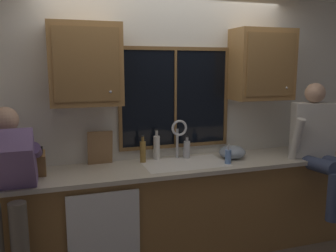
% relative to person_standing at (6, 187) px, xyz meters
% --- Properties ---
extents(back_wall, '(5.96, 0.12, 2.55)m').
position_rel_person_standing_xyz_m(back_wall, '(1.47, 0.66, 0.32)').
color(back_wall, silver).
rests_on(back_wall, floor).
extents(window_glass, '(1.10, 0.02, 0.95)m').
position_rel_person_standing_xyz_m(window_glass, '(1.55, 0.59, 0.57)').
color(window_glass, black).
extents(window_frame_top, '(1.17, 0.02, 0.04)m').
position_rel_person_standing_xyz_m(window_frame_top, '(1.55, 0.58, 1.07)').
color(window_frame_top, brown).
extents(window_frame_bottom, '(1.17, 0.02, 0.04)m').
position_rel_person_standing_xyz_m(window_frame_bottom, '(1.55, 0.58, 0.08)').
color(window_frame_bottom, brown).
extents(window_frame_left, '(0.04, 0.02, 0.95)m').
position_rel_person_standing_xyz_m(window_frame_left, '(0.98, 0.58, 0.57)').
color(window_frame_left, brown).
extents(window_frame_right, '(0.03, 0.02, 0.95)m').
position_rel_person_standing_xyz_m(window_frame_right, '(2.12, 0.58, 0.57)').
color(window_frame_right, brown).
extents(window_mullion_center, '(0.02, 0.02, 0.95)m').
position_rel_person_standing_xyz_m(window_mullion_center, '(1.55, 0.58, 0.57)').
color(window_mullion_center, brown).
extents(lower_cabinet_run, '(3.56, 0.58, 0.88)m').
position_rel_person_standing_xyz_m(lower_cabinet_run, '(1.47, 0.31, -0.51)').
color(lower_cabinet_run, olive).
rests_on(lower_cabinet_run, floor).
extents(countertop, '(3.62, 0.62, 0.04)m').
position_rel_person_standing_xyz_m(countertop, '(1.47, 0.29, -0.05)').
color(countertop, beige).
rests_on(countertop, lower_cabinet_run).
extents(dishwasher_front, '(0.60, 0.02, 0.74)m').
position_rel_person_standing_xyz_m(dishwasher_front, '(0.72, -0.01, -0.49)').
color(dishwasher_front, white).
extents(upper_cabinet_left, '(0.63, 0.36, 0.72)m').
position_rel_person_standing_xyz_m(upper_cabinet_left, '(0.66, 0.43, 0.91)').
color(upper_cabinet_left, '#9E703D').
extents(upper_cabinet_right, '(0.63, 0.36, 0.72)m').
position_rel_person_standing_xyz_m(upper_cabinet_right, '(2.44, 0.43, 0.91)').
color(upper_cabinet_right, '#9E703D').
extents(sink, '(0.80, 0.46, 0.21)m').
position_rel_person_standing_xyz_m(sink, '(1.55, 0.30, -0.13)').
color(sink, white).
rests_on(sink, lower_cabinet_run).
extents(faucet, '(0.18, 0.09, 0.40)m').
position_rel_person_standing_xyz_m(faucet, '(1.56, 0.48, 0.22)').
color(faucet, silver).
rests_on(faucet, countertop).
extents(person_standing, '(0.53, 0.70, 1.53)m').
position_rel_person_standing_xyz_m(person_standing, '(0.00, 0.00, 0.00)').
color(person_standing, '#595147').
rests_on(person_standing, floor).
extents(person_sitting_on_counter, '(0.54, 0.66, 1.26)m').
position_rel_person_standing_xyz_m(person_sitting_on_counter, '(2.88, 0.03, 0.15)').
color(person_sitting_on_counter, '#384260').
rests_on(person_sitting_on_counter, countertop).
extents(knife_block, '(0.12, 0.18, 0.32)m').
position_rel_person_standing_xyz_m(knife_block, '(0.22, 0.31, 0.08)').
color(knife_block, brown).
rests_on(knife_block, countertop).
extents(cutting_board, '(0.23, 0.09, 0.33)m').
position_rel_person_standing_xyz_m(cutting_board, '(0.77, 0.52, 0.13)').
color(cutting_board, '#997047').
rests_on(cutting_board, countertop).
extents(mixing_bowl, '(0.27, 0.27, 0.13)m').
position_rel_person_standing_xyz_m(mixing_bowl, '(2.08, 0.34, 0.03)').
color(mixing_bowl, '#8C99A8').
rests_on(mixing_bowl, countertop).
extents(soap_dispenser, '(0.06, 0.07, 0.19)m').
position_rel_person_standing_xyz_m(soap_dispenser, '(1.94, 0.16, 0.04)').
color(soap_dispenser, '#668CCC').
rests_on(soap_dispenser, countertop).
extents(bottle_green_glass, '(0.07, 0.07, 0.31)m').
position_rel_person_standing_xyz_m(bottle_green_glass, '(1.33, 0.53, 0.10)').
color(bottle_green_glass, silver).
rests_on(bottle_green_glass, countertop).
extents(bottle_tall_clear, '(0.06, 0.06, 0.23)m').
position_rel_person_standing_xyz_m(bottle_tall_clear, '(1.64, 0.48, 0.06)').
color(bottle_tall_clear, '#B7B7BC').
rests_on(bottle_tall_clear, countertop).
extents(bottle_amber_small, '(0.06, 0.06, 0.27)m').
position_rel_person_standing_xyz_m(bottle_amber_small, '(1.17, 0.46, 0.08)').
color(bottle_amber_small, olive).
rests_on(bottle_amber_small, countertop).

